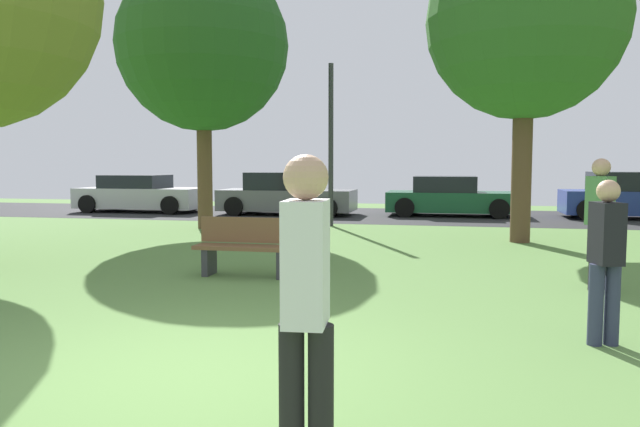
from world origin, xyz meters
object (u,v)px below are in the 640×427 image
maple_tree_near (526,21)px  street_lamp_post (331,145)px  oak_tree_center (203,46)px  person_catcher (599,217)px  park_bench (247,246)px  parked_car_blue (627,198)px  person_bystander (306,303)px  person_walking (606,255)px  parked_car_green (450,198)px  parked_car_grey (286,195)px  parked_car_silver (140,195)px

maple_tree_near → street_lamp_post: bearing=151.6°
oak_tree_center → person_catcher: oak_tree_center is taller
oak_tree_center → park_bench: bearing=-62.2°
parked_car_blue → street_lamp_post: (-8.76, -4.19, 1.58)m
maple_tree_near → person_bystander: 11.88m
person_bystander → park_bench: person_bystander is taller
person_catcher → person_walking: person_catcher is taller
person_catcher → oak_tree_center: bearing=-169.1°
oak_tree_center → park_bench: oak_tree_center is taller
parked_car_blue → person_catcher: bearing=-106.1°
parked_car_blue → park_bench: (-8.56, -11.96, -0.21)m
person_catcher → park_bench: 5.13m
person_walking → parked_car_blue: person_walking is taller
street_lamp_post → maple_tree_near: bearing=-28.4°
street_lamp_post → park_bench: bearing=-88.5°
person_walking → parked_car_green: size_ratio=0.38×
oak_tree_center → parked_car_green: oak_tree_center is taller
park_bench → maple_tree_near: bearing=-131.7°
person_catcher → parked_car_blue: person_catcher is taller
person_walking → parked_car_green: person_walking is taller
parked_car_grey → parked_car_green: parked_car_grey is taller
oak_tree_center → parked_car_silver: size_ratio=1.58×
oak_tree_center → street_lamp_post: bearing=23.2°
park_bench → parked_car_silver: bearing=-54.8°
parked_car_grey → street_lamp_post: bearing=-56.8°
maple_tree_near → parked_car_blue: size_ratio=1.75×
person_catcher → park_bench: (-5.10, -0.00, -0.56)m
parked_car_grey → street_lamp_post: 4.42m
parked_car_silver → park_bench: parked_car_silver is taller
parked_car_silver → parked_car_green: parked_car_silver is taller
person_catcher → parked_car_silver: bearing=-172.9°
parked_car_silver → street_lamp_post: 8.65m
person_bystander → street_lamp_post: bearing=6.1°
parked_car_silver → parked_car_blue: size_ratio=1.13×
parked_car_silver → street_lamp_post: (7.74, -3.50, 1.63)m
parked_car_grey → parked_car_green: (5.51, 0.67, -0.05)m
person_catcher → parked_car_grey: (-7.55, 11.22, -0.36)m
person_walking → parked_car_blue: bearing=-29.2°
parked_car_grey → parked_car_blue: parked_car_blue is taller
oak_tree_center → parked_car_silver: (-4.56, 4.87, -4.22)m
person_walking → parked_car_blue: 15.26m
person_walking → parked_car_blue: size_ratio=0.40×
maple_tree_near → oak_tree_center: (-7.99, 1.24, 0.02)m
person_catcher → parked_car_silver: person_catcher is taller
oak_tree_center → person_catcher: size_ratio=3.92×
person_bystander → person_walking: person_bystander is taller
person_walking → street_lamp_post: size_ratio=0.35×
parked_car_blue → maple_tree_near: bearing=-120.2°
maple_tree_near → oak_tree_center: bearing=171.2°
maple_tree_near → oak_tree_center: 8.09m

